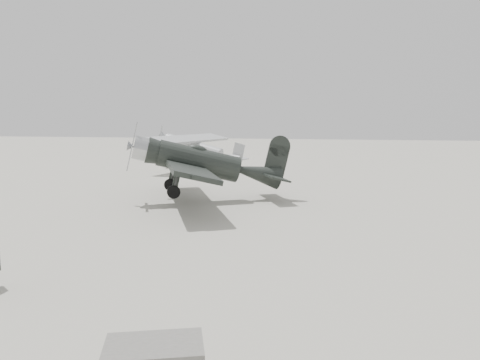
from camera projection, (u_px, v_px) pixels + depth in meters
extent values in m
plane|color=gray|center=(219.00, 243.00, 14.78)|extent=(160.00, 160.00, 0.00)
cylinder|color=black|center=(199.00, 162.00, 22.03)|extent=(4.01, 2.76, 1.23)
cone|color=black|center=(258.00, 160.00, 22.64)|extent=(2.55, 2.00, 1.14)
cylinder|color=#ADAFB1|center=(141.00, 163.00, 21.47)|extent=(1.18, 1.32, 1.09)
cone|color=#ADAFB1|center=(129.00, 164.00, 21.36)|extent=(0.49, 0.57, 0.49)
cube|color=#ADAFB1|center=(131.00, 164.00, 21.38)|extent=(0.12, 0.16, 2.28)
ellipsoid|color=black|center=(195.00, 151.00, 21.93)|extent=(1.13, 0.95, 0.40)
cube|color=black|center=(186.00, 169.00, 21.95)|extent=(6.17, 10.28, 0.19)
cube|color=black|center=(272.00, 159.00, 22.78)|extent=(2.45, 3.74, 0.09)
cube|color=black|center=(275.00, 144.00, 22.71)|extent=(0.99, 0.53, 1.58)
cylinder|color=black|center=(181.00, 199.00, 20.88)|extent=(0.60, 0.38, 0.60)
cylinder|color=black|center=(177.00, 191.00, 23.17)|extent=(0.60, 0.38, 0.60)
cylinder|color=#333333|center=(181.00, 186.00, 20.80)|extent=(0.13, 0.13, 1.23)
cylinder|color=#333333|center=(176.00, 179.00, 23.10)|extent=(0.13, 0.13, 1.23)
cylinder|color=black|center=(276.00, 167.00, 22.88)|extent=(0.20, 0.15, 0.19)
cylinder|color=#B0B4B6|center=(193.00, 147.00, 36.97)|extent=(5.04, 1.93, 1.04)
cone|color=#B0B4B6|center=(231.00, 148.00, 35.65)|extent=(1.85, 1.25, 0.95)
cone|color=#B0B4B6|center=(164.00, 146.00, 38.07)|extent=(0.74, 1.07, 0.99)
cube|color=#B0B4B6|center=(160.00, 146.00, 38.22)|extent=(0.07, 0.14, 2.09)
cube|color=#B0B4B6|center=(189.00, 140.00, 37.05)|extent=(3.69, 10.59, 0.17)
cube|color=#B0B4B6|center=(237.00, 148.00, 35.45)|extent=(1.43, 3.33, 0.08)
cube|color=#B0B4B6|center=(238.00, 140.00, 35.33)|extent=(0.85, 0.23, 1.23)
cylinder|color=black|center=(178.00, 166.00, 36.51)|extent=(0.55, 0.23, 0.53)
cylinder|color=black|center=(191.00, 164.00, 38.41)|extent=(0.55, 0.23, 0.53)
cylinder|color=#333333|center=(178.00, 159.00, 36.44)|extent=(0.10, 0.10, 1.14)
cylinder|color=#333333|center=(191.00, 157.00, 38.34)|extent=(0.10, 0.10, 1.14)
cylinder|color=black|center=(239.00, 152.00, 35.42)|extent=(0.18, 0.10, 0.17)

